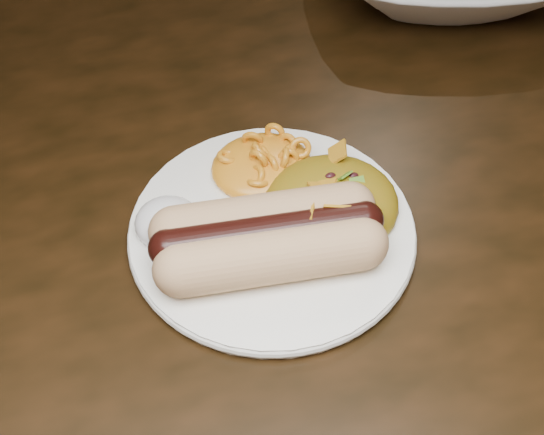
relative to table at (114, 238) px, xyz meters
name	(u,v)px	position (x,y,z in m)	size (l,w,h in m)	color
table	(114,238)	(0.00, 0.00, 0.00)	(1.60, 0.90, 0.75)	black
plate	(272,231)	(0.12, -0.11, 0.10)	(0.22, 0.22, 0.01)	white
hotdog	(268,237)	(0.11, -0.14, 0.12)	(0.15, 0.09, 0.04)	tan
mac_and_cheese	(262,156)	(0.13, -0.06, 0.12)	(0.08, 0.08, 0.03)	gold
sour_cream	(167,217)	(0.04, -0.09, 0.12)	(0.05, 0.05, 0.03)	white
taco_salad	(332,194)	(0.17, -0.11, 0.12)	(0.11, 0.10, 0.05)	#CA5604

